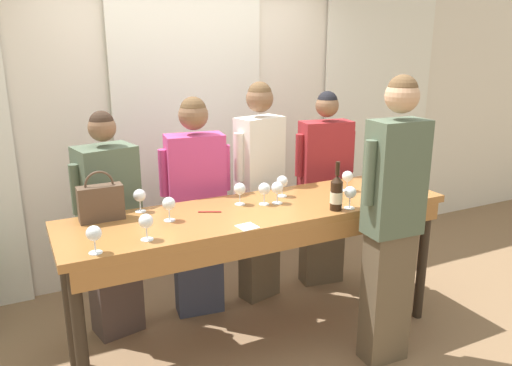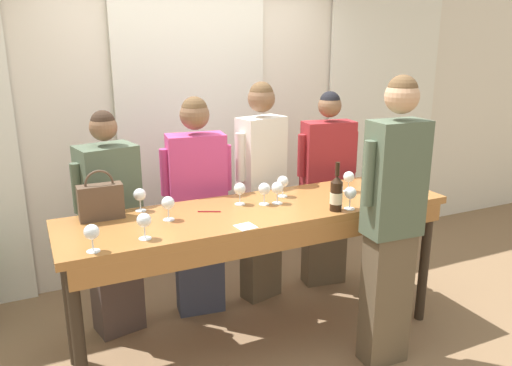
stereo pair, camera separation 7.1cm
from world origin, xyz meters
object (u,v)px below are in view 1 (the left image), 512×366
object	(u,v)px
handbag	(101,202)
wine_glass_center_mid	(240,189)
wine_glass_back_right	(140,196)
host_pouring	(392,218)
tasting_bar	(262,224)
wine_glass_back_left	(406,172)
wine_glass_center_right	(94,234)
guest_striped_shirt	(324,188)
wine_glass_front_mid	(348,177)
guest_olive_jacket	(110,226)
wine_bottle	(336,193)
guest_pink_top	(196,205)
wine_glass_back_mid	(169,204)
wine_glass_by_bottle	(264,189)
guest_cream_sweater	(259,188)
wine_glass_front_right	(282,182)
wine_glass_front_left	(350,193)
wine_glass_center_left	(277,188)
wine_glass_near_host	(146,222)

from	to	relation	value
handbag	wine_glass_center_mid	bearing A→B (deg)	-6.63
wine_glass_back_right	host_pouring	distance (m)	1.60
tasting_bar	wine_glass_back_left	size ratio (longest dim) A/B	17.23
wine_glass_center_right	guest_striped_shirt	world-z (taller)	guest_striped_shirt
wine_glass_front_mid	wine_glass_back_right	distance (m)	1.49
guest_olive_jacket	guest_striped_shirt	size ratio (longest dim) A/B	0.97
wine_glass_front_mid	wine_glass_back_left	distance (m)	0.48
wine_bottle	guest_striped_shirt	xyz separation A→B (m)	(0.48, 0.83, -0.25)
tasting_bar	guest_olive_jacket	bearing A→B (deg)	145.89
guest_pink_top	wine_glass_back_mid	bearing A→B (deg)	-123.96
wine_glass_center_right	host_pouring	size ratio (longest dim) A/B	0.08
wine_glass_by_bottle	guest_olive_jacket	distance (m)	1.10
wine_bottle	wine_glass_center_mid	bearing A→B (deg)	143.56
wine_glass_back_right	guest_cream_sweater	world-z (taller)	guest_cream_sweater
tasting_bar	wine_glass_back_right	bearing A→B (deg)	158.04
wine_glass_center_mid	host_pouring	bearing A→B (deg)	-42.47
wine_glass_front_mid	host_pouring	bearing A→B (deg)	-99.63
wine_glass_front_right	guest_striped_shirt	world-z (taller)	guest_striped_shirt
tasting_bar	wine_bottle	xyz separation A→B (m)	(0.42, -0.24, 0.22)
tasting_bar	wine_glass_front_left	distance (m)	0.61
wine_glass_center_left	wine_glass_by_bottle	size ratio (longest dim) A/B	1.00
guest_striped_shirt	guest_cream_sweater	bearing A→B (deg)	180.00
wine_glass_center_mid	guest_olive_jacket	bearing A→B (deg)	149.94
guest_striped_shirt	wine_glass_back_left	bearing A→B (deg)	-61.97
wine_glass_center_right	guest_cream_sweater	world-z (taller)	guest_cream_sweater
guest_striped_shirt	wine_glass_back_mid	bearing A→B (deg)	-160.09
wine_bottle	wine_glass_front_right	xyz separation A→B (m)	(-0.17, 0.41, -0.01)
wine_glass_front_left	wine_glass_by_bottle	distance (m)	0.57
wine_glass_by_bottle	guest_pink_top	distance (m)	0.64
tasting_bar	wine_glass_center_right	world-z (taller)	wine_glass_center_right
tasting_bar	guest_pink_top	distance (m)	0.64
wine_glass_center_mid	guest_olive_jacket	size ratio (longest dim) A/B	0.09
guest_cream_sweater	wine_glass_back_left	bearing A→B (deg)	-32.92
wine_glass_front_right	wine_glass_back_left	bearing A→B (deg)	-10.82
wine_glass_by_bottle	guest_cream_sweater	size ratio (longest dim) A/B	0.09
wine_glass_center_left	wine_glass_near_host	distance (m)	0.99
guest_olive_jacket	wine_glass_front_right	bearing A→B (deg)	-20.40
wine_glass_center_mid	wine_glass_center_right	world-z (taller)	same
wine_glass_front_mid	wine_glass_by_bottle	size ratio (longest dim) A/B	1.00
wine_glass_center_mid	host_pouring	distance (m)	1.00
wine_glass_center_right	guest_pink_top	xyz separation A→B (m)	(0.86, 0.84, -0.22)
wine_glass_front_left	wine_glass_front_mid	xyz separation A→B (m)	(0.22, 0.33, 0.00)
wine_glass_front_left	wine_glass_front_mid	bearing A→B (deg)	55.92
wine_glass_front_left	wine_glass_by_bottle	xyz separation A→B (m)	(-0.46, 0.32, 0.00)
handbag	tasting_bar	bearing A→B (deg)	-14.06
wine_glass_center_left	host_pouring	distance (m)	0.77
wine_glass_front_right	wine_glass_back_right	xyz separation A→B (m)	(-0.98, 0.12, 0.00)
wine_bottle	handbag	distance (m)	1.48
tasting_bar	wine_glass_back_right	size ratio (longest dim) A/B	17.23
wine_glass_by_bottle	guest_pink_top	bearing A→B (deg)	119.48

